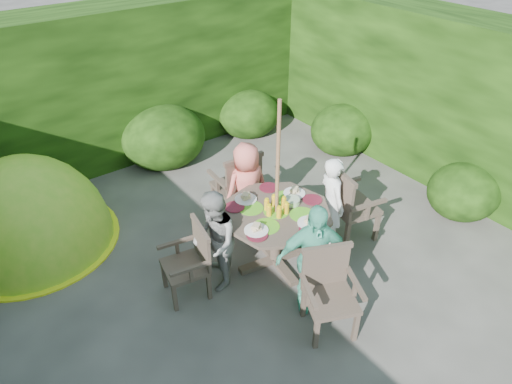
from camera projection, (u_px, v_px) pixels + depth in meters
ground at (253, 285)px, 5.49m from camera, size 60.00×60.00×0.00m
hedge_enclosure at (189, 151)px, 5.67m from camera, size 9.00×9.00×2.50m
patio_table at (276, 220)px, 5.47m from camera, size 1.57×1.57×0.95m
parasol_pole at (277, 190)px, 5.22m from camera, size 0.05×0.05×2.20m
garden_chair_right at (349, 204)px, 5.94m from camera, size 0.66×0.71×1.02m
garden_chair_left at (191, 260)px, 5.16m from camera, size 0.56×0.61×0.88m
garden_chair_back at (238, 184)px, 6.34m from camera, size 0.65×0.59×1.01m
garden_chair_front at (329, 289)px, 4.76m from camera, size 0.71×0.68×0.93m
child_right at (331, 203)px, 5.78m from camera, size 0.42×0.54×1.30m
child_left at (215, 241)px, 5.18m from camera, size 0.71×0.77×1.27m
child_back at (247, 188)px, 6.06m from camera, size 0.66×0.46×1.30m
child_front at (313, 259)px, 4.86m from camera, size 0.87×0.67×1.37m
dome_tent at (37, 242)px, 6.14m from camera, size 2.47×2.47×2.48m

